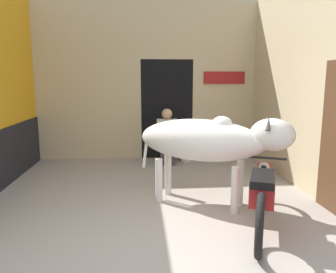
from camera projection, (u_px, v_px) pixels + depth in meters
The scene contains 8 objects.
ground_plane at pixel (158, 253), 3.51m from camera, with size 30.00×30.00×0.00m, color #9E9389.
wall_back_with_doorway at pixel (154, 92), 7.80m from camera, with size 5.03×0.93×3.60m.
wall_right_with_door at pixel (304, 83), 5.52m from camera, with size 0.22×4.36×3.60m.
cow at pixel (209, 141), 4.73m from camera, with size 2.22×1.49×1.37m.
motorcycle_near at pixel (262, 193), 4.02m from camera, with size 0.91×1.95×0.80m.
shopkeeper_seated at pixel (167, 135), 7.14m from camera, with size 0.44×0.34×1.22m.
plastic_stool at pixel (185, 152), 7.45m from camera, with size 0.34×0.34×0.39m.
bucket at pixel (264, 169), 6.30m from camera, with size 0.26×0.26×0.26m.
Camera 1 is at (-0.17, -3.24, 1.83)m, focal length 35.00 mm.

